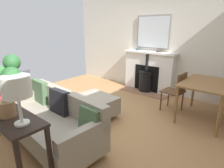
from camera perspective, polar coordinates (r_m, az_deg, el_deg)
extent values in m
cube|color=#A87A4C|center=(3.62, -7.48, -10.71)|extent=(4.81, 5.28, 0.01)
cube|color=beige|center=(5.14, 12.53, 14.21)|extent=(0.12, 5.28, 2.90)
cube|color=#93664C|center=(4.98, 9.55, -2.61)|extent=(0.33, 1.31, 0.03)
cube|color=white|center=(5.08, 11.50, 3.64)|extent=(0.24, 1.38, 1.04)
cube|color=black|center=(5.02, 10.84, 1.84)|extent=(0.06, 0.71, 0.69)
cylinder|color=black|center=(5.01, 10.56, 0.80)|extent=(0.36, 0.36, 0.52)
cylinder|color=black|center=(4.95, 10.73, 3.80)|extent=(0.38, 0.38, 0.02)
cylinder|color=black|center=(4.90, 10.89, 6.59)|extent=(0.07, 0.07, 0.47)
cube|color=white|center=(4.96, 11.74, 9.72)|extent=(0.29, 1.46, 0.05)
cube|color=gray|center=(5.03, 12.79, 15.62)|extent=(0.04, 0.95, 0.85)
cube|color=silver|center=(5.01, 12.68, 15.63)|extent=(0.01, 0.87, 0.77)
cylinder|color=#334C56|center=(5.17, 8.11, 10.72)|extent=(0.12, 0.12, 0.04)
torus|color=#334C56|center=(5.16, 8.12, 10.91)|extent=(0.12, 0.12, 0.01)
cylinder|color=#47382D|center=(4.86, 14.64, 9.92)|extent=(0.16, 0.16, 0.04)
torus|color=#47382D|center=(4.86, 14.66, 10.12)|extent=(0.15, 0.15, 0.01)
cylinder|color=#B2B2B7|center=(3.63, -29.13, -11.90)|extent=(0.04, 0.04, 0.10)
cylinder|color=#B2B2B7|center=(3.81, -20.38, -9.33)|extent=(0.04, 0.04, 0.10)
cylinder|color=#B2B2B7|center=(2.67, -3.99, -20.63)|extent=(0.04, 0.04, 0.10)
cube|color=gray|center=(2.97, -19.18, -12.64)|extent=(0.88, 1.89, 0.31)
cube|color=gray|center=(2.97, -14.32, -5.18)|extent=(0.26, 1.85, 0.35)
cube|color=gray|center=(3.61, -25.99, -3.81)|extent=(0.73, 0.17, 0.18)
cube|color=gray|center=(2.20, -8.88, -15.64)|extent=(0.73, 0.17, 0.18)
cube|color=#4C6B47|center=(3.48, -21.68, -2.33)|extent=(0.16, 0.42, 0.42)
cube|color=black|center=(2.94, -16.21, -5.55)|extent=(0.14, 0.39, 0.40)
cube|color=#4C6B47|center=(2.40, -6.99, -11.15)|extent=(0.16, 0.33, 0.33)
cylinder|color=#B2B2B7|center=(3.77, -10.78, -8.86)|extent=(0.03, 0.03, 0.09)
cylinder|color=#B2B2B7|center=(3.33, -4.47, -12.34)|extent=(0.03, 0.03, 0.09)
cylinder|color=#B2B2B7|center=(4.03, -5.29, -6.88)|extent=(0.03, 0.03, 0.09)
cylinder|color=#B2B2B7|center=(3.61, 1.22, -9.77)|extent=(0.03, 0.03, 0.09)
cube|color=gray|center=(3.58, -5.01, -6.37)|extent=(0.65, 0.83, 0.33)
cube|color=brown|center=(4.92, -28.22, -2.85)|extent=(0.05, 0.05, 0.33)
cube|color=brown|center=(4.57, -24.48, -3.79)|extent=(0.05, 0.05, 0.33)
cube|color=brown|center=(4.28, -29.50, -5.91)|extent=(0.05, 0.05, 0.33)
cube|color=#4C4C56|center=(4.54, -29.15, -2.07)|extent=(0.73, 0.70, 0.08)
cube|color=#4C4C56|center=(4.28, -27.59, 0.62)|extent=(0.61, 0.29, 0.43)
cube|color=brown|center=(4.70, -26.28, 0.11)|extent=(0.19, 0.52, 0.04)
cube|color=black|center=(2.13, -18.80, -21.49)|extent=(0.04, 0.04, 0.77)
cylinder|color=white|center=(1.99, -26.42, -10.93)|extent=(0.14, 0.14, 0.02)
cylinder|color=white|center=(1.93, -26.98, -7.19)|extent=(0.03, 0.03, 0.26)
cylinder|color=silver|center=(1.86, -27.94, -0.68)|extent=(0.26, 0.26, 0.20)
cylinder|color=#99704C|center=(2.20, -30.11, -6.81)|extent=(0.16, 0.16, 0.16)
cylinder|color=brown|center=(2.13, -30.95, -1.63)|extent=(0.02, 0.02, 0.26)
sphere|color=#2D6633|center=(1.97, -29.03, 2.38)|extent=(0.17, 0.17, 0.17)
sphere|color=#2D6633|center=(2.05, -28.97, 5.97)|extent=(0.16, 0.16, 0.16)
sphere|color=#2D6633|center=(2.14, -29.18, 4.94)|extent=(0.11, 0.11, 0.11)
cylinder|color=olive|center=(4.34, 24.15, -2.18)|extent=(0.05, 0.05, 0.71)
cylinder|color=olive|center=(3.46, 19.53, -6.41)|extent=(0.05, 0.05, 0.71)
cylinder|color=olive|center=(3.32, 30.63, -8.93)|extent=(0.05, 0.05, 0.71)
cube|color=olive|center=(3.70, 27.71, 0.20)|extent=(1.07, 0.78, 0.03)
cylinder|color=brown|center=(4.22, 17.32, -4.00)|extent=(0.03, 0.03, 0.42)
cylinder|color=brown|center=(3.96, 15.11, -5.25)|extent=(0.03, 0.03, 0.42)
cylinder|color=brown|center=(4.10, 21.25, -5.06)|extent=(0.03, 0.03, 0.42)
cylinder|color=brown|center=(3.83, 19.26, -6.44)|extent=(0.03, 0.03, 0.42)
cube|color=brown|center=(3.95, 18.53, -2.21)|extent=(0.43, 0.43, 0.02)
cube|color=brown|center=(3.82, 21.09, 0.19)|extent=(0.36, 0.07, 0.40)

